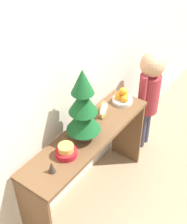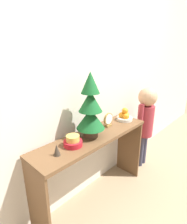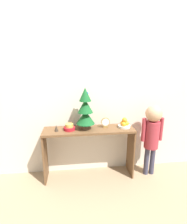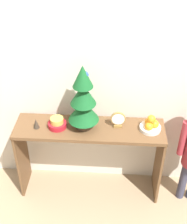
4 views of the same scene
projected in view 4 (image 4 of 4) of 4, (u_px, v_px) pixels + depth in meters
The scene contains 8 objects.
ground_plane at pixel (89, 201), 2.82m from camera, with size 12.00×12.00×0.00m, color #997F60.
back_wall at pixel (91, 57), 2.37m from camera, with size 7.00×0.05×2.50m, color beige.
console_table at pixel (89, 142), 2.62m from camera, with size 1.22×0.32×0.72m.
mini_tree at pixel (83, 100), 2.37m from camera, with size 0.24×0.24×0.56m.
fruit_bowl at pixel (151, 125), 2.48m from camera, with size 0.17×0.17×0.14m.
singing_bowl at pixel (57, 123), 2.51m from camera, with size 0.15×0.15×0.09m.
desk_clock at pixel (118, 120), 2.49m from camera, with size 0.12×0.04×0.14m.
figurine at pixel (36, 123), 2.50m from camera, with size 0.05×0.05×0.08m.
Camera 4 is at (0.16, -1.79, 2.31)m, focal length 50.00 mm.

